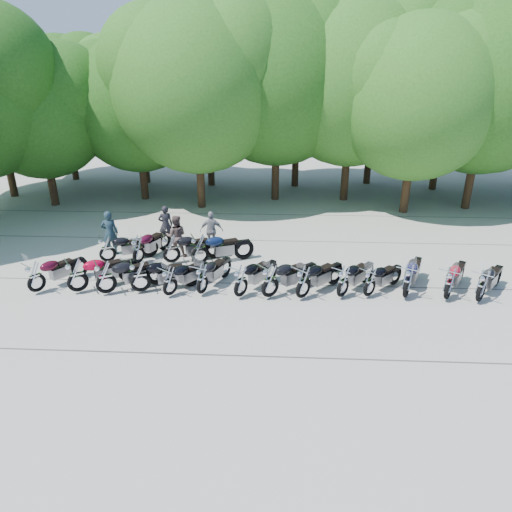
{
  "coord_description": "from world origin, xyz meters",
  "views": [
    {
      "loc": [
        0.78,
        -13.43,
        7.31
      ],
      "look_at": [
        0.0,
        1.5,
        1.1
      ],
      "focal_mm": 32.0,
      "sensor_mm": 36.0,
      "label": 1
    }
  ],
  "objects_px": {
    "motorcycle_15": "(138,248)",
    "motorcycle_9": "(343,281)",
    "motorcycle_0": "(35,276)",
    "motorcycle_6": "(241,280)",
    "motorcycle_3": "(140,275)",
    "motorcycle_12": "(449,282)",
    "motorcycle_4": "(170,280)",
    "rider_2": "(212,230)",
    "rider_3": "(166,225)",
    "motorcycle_5": "(202,278)",
    "motorcycle_1": "(77,275)",
    "motorcycle_10": "(370,281)",
    "motorcycle_7": "(270,280)",
    "motorcycle_11": "(408,280)",
    "rider_1": "(176,236)",
    "motorcycle_16": "(171,248)",
    "motorcycle_17": "(200,248)",
    "rider_0": "(110,233)",
    "motorcycle_13": "(482,285)",
    "motorcycle_8": "(303,281)",
    "motorcycle_14": "(107,248)",
    "motorcycle_2": "(105,277)"
  },
  "relations": [
    {
      "from": "motorcycle_6",
      "to": "motorcycle_14",
      "type": "height_order",
      "value": "motorcycle_6"
    },
    {
      "from": "motorcycle_5",
      "to": "rider_2",
      "type": "relative_size",
      "value": 1.34
    },
    {
      "from": "motorcycle_4",
      "to": "rider_1",
      "type": "xyz_separation_m",
      "value": [
        -0.54,
        3.63,
        0.26
      ]
    },
    {
      "from": "motorcycle_5",
      "to": "motorcycle_17",
      "type": "distance_m",
      "value": 2.58
    },
    {
      "from": "motorcycle_2",
      "to": "motorcycle_8",
      "type": "height_order",
      "value": "motorcycle_2"
    },
    {
      "from": "motorcycle_11",
      "to": "motorcycle_13",
      "type": "height_order",
      "value": "motorcycle_11"
    },
    {
      "from": "motorcycle_13",
      "to": "motorcycle_12",
      "type": "bearing_deg",
      "value": 32.57
    },
    {
      "from": "motorcycle_9",
      "to": "rider_1",
      "type": "distance_m",
      "value": 7.29
    },
    {
      "from": "rider_3",
      "to": "rider_2",
      "type": "bearing_deg",
      "value": 146.96
    },
    {
      "from": "motorcycle_1",
      "to": "motorcycle_17",
      "type": "height_order",
      "value": "motorcycle_17"
    },
    {
      "from": "motorcycle_8",
      "to": "motorcycle_15",
      "type": "height_order",
      "value": "motorcycle_8"
    },
    {
      "from": "motorcycle_7",
      "to": "rider_1",
      "type": "bearing_deg",
      "value": 7.73
    },
    {
      "from": "motorcycle_7",
      "to": "motorcycle_8",
      "type": "relative_size",
      "value": 1.03
    },
    {
      "from": "motorcycle_2",
      "to": "rider_3",
      "type": "relative_size",
      "value": 1.43
    },
    {
      "from": "motorcycle_5",
      "to": "motorcycle_12",
      "type": "height_order",
      "value": "motorcycle_12"
    },
    {
      "from": "motorcycle_14",
      "to": "motorcycle_0",
      "type": "bearing_deg",
      "value": 124.84
    },
    {
      "from": "motorcycle_9",
      "to": "motorcycle_17",
      "type": "distance_m",
      "value": 5.86
    },
    {
      "from": "motorcycle_2",
      "to": "motorcycle_5",
      "type": "relative_size",
      "value": 1.09
    },
    {
      "from": "motorcycle_14",
      "to": "rider_0",
      "type": "relative_size",
      "value": 1.21
    },
    {
      "from": "rider_2",
      "to": "motorcycle_10",
      "type": "bearing_deg",
      "value": 142.69
    },
    {
      "from": "motorcycle_7",
      "to": "motorcycle_16",
      "type": "xyz_separation_m",
      "value": [
        -3.98,
        2.73,
        -0.01
      ]
    },
    {
      "from": "motorcycle_15",
      "to": "motorcycle_9",
      "type": "bearing_deg",
      "value": -176.2
    },
    {
      "from": "rider_0",
      "to": "rider_2",
      "type": "bearing_deg",
      "value": -176.41
    },
    {
      "from": "motorcycle_1",
      "to": "motorcycle_5",
      "type": "relative_size",
      "value": 1.12
    },
    {
      "from": "motorcycle_5",
      "to": "rider_1",
      "type": "xyz_separation_m",
      "value": [
        -1.62,
        3.45,
        0.24
      ]
    },
    {
      "from": "motorcycle_6",
      "to": "motorcycle_5",
      "type": "bearing_deg",
      "value": 28.18
    },
    {
      "from": "motorcycle_4",
      "to": "rider_2",
      "type": "height_order",
      "value": "rider_2"
    },
    {
      "from": "rider_0",
      "to": "motorcycle_13",
      "type": "bearing_deg",
      "value": 157.73
    },
    {
      "from": "motorcycle_10",
      "to": "motorcycle_13",
      "type": "bearing_deg",
      "value": -137.82
    },
    {
      "from": "motorcycle_16",
      "to": "motorcycle_17",
      "type": "relative_size",
      "value": 0.97
    },
    {
      "from": "motorcycle_12",
      "to": "motorcycle_4",
      "type": "bearing_deg",
      "value": 33.21
    },
    {
      "from": "motorcycle_0",
      "to": "motorcycle_14",
      "type": "xyz_separation_m",
      "value": [
        1.53,
        2.73,
        -0.0
      ]
    },
    {
      "from": "motorcycle_6",
      "to": "motorcycle_11",
      "type": "bearing_deg",
      "value": -142.72
    },
    {
      "from": "motorcycle_1",
      "to": "motorcycle_10",
      "type": "distance_m",
      "value": 10.04
    },
    {
      "from": "motorcycle_7",
      "to": "motorcycle_15",
      "type": "relative_size",
      "value": 1.04
    },
    {
      "from": "motorcycle_7",
      "to": "motorcycle_11",
      "type": "bearing_deg",
      "value": -127.01
    },
    {
      "from": "motorcycle_0",
      "to": "motorcycle_10",
      "type": "xyz_separation_m",
      "value": [
        11.47,
        0.27,
        -0.04
      ]
    },
    {
      "from": "motorcycle_0",
      "to": "motorcycle_6",
      "type": "relative_size",
      "value": 0.98
    },
    {
      "from": "motorcycle_9",
      "to": "rider_2",
      "type": "height_order",
      "value": "rider_2"
    },
    {
      "from": "motorcycle_3",
      "to": "motorcycle_12",
      "type": "bearing_deg",
      "value": -111.7
    },
    {
      "from": "motorcycle_6",
      "to": "motorcycle_15",
      "type": "bearing_deg",
      "value": 3.18
    },
    {
      "from": "motorcycle_4",
      "to": "rider_3",
      "type": "height_order",
      "value": "rider_3"
    },
    {
      "from": "rider_0",
      "to": "rider_2",
      "type": "xyz_separation_m",
      "value": [
        4.13,
        0.82,
        -0.1
      ]
    },
    {
      "from": "rider_1",
      "to": "rider_3",
      "type": "distance_m",
      "value": 1.68
    },
    {
      "from": "motorcycle_15",
      "to": "rider_3",
      "type": "relative_size",
      "value": 1.38
    },
    {
      "from": "motorcycle_17",
      "to": "rider_2",
      "type": "height_order",
      "value": "rider_2"
    },
    {
      "from": "rider_0",
      "to": "motorcycle_10",
      "type": "bearing_deg",
      "value": 153.8
    },
    {
      "from": "motorcycle_10",
      "to": "rider_1",
      "type": "xyz_separation_m",
      "value": [
        -7.33,
        3.35,
        0.27
      ]
    },
    {
      "from": "motorcycle_14",
      "to": "motorcycle_11",
      "type": "bearing_deg",
      "value": -128.44
    },
    {
      "from": "motorcycle_6",
      "to": "motorcycle_4",
      "type": "bearing_deg",
      "value": 35.6
    }
  ]
}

